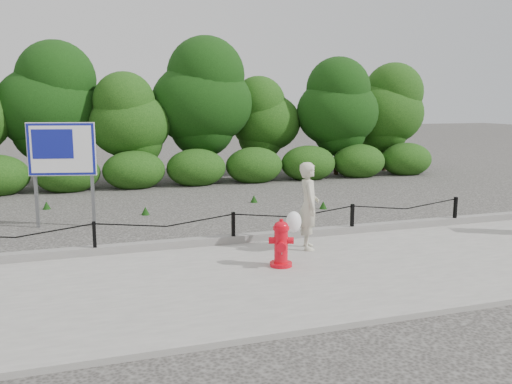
{
  "coord_description": "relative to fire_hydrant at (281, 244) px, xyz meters",
  "views": [
    {
      "loc": [
        -2.74,
        -9.51,
        2.74
      ],
      "look_at": [
        0.52,
        0.2,
        1.0
      ],
      "focal_mm": 38.0,
      "sensor_mm": 36.0,
      "label": 1
    }
  ],
  "objects": [
    {
      "name": "advertising_sign",
      "position": [
        -3.35,
        4.36,
        1.15
      ],
      "size": [
        1.4,
        0.41,
        2.28
      ],
      "rotation": [
        0.0,
        0.0,
        -0.23
      ],
      "color": "slate",
      "rests_on": "ground"
    },
    {
      "name": "ground",
      "position": [
        -0.34,
        1.61,
        -0.45
      ],
      "size": [
        90.0,
        90.0,
        0.0
      ],
      "primitive_type": "plane",
      "color": "#2D2B28",
      "rests_on": "ground"
    },
    {
      "name": "curb",
      "position": [
        -0.34,
        1.66,
        -0.3
      ],
      "size": [
        14.0,
        0.22,
        0.14
      ],
      "primitive_type": "cube",
      "color": "slate",
      "rests_on": "sidewalk"
    },
    {
      "name": "sidewalk",
      "position": [
        -0.34,
        -0.39,
        -0.41
      ],
      "size": [
        14.0,
        4.0,
        0.08
      ],
      "primitive_type": "cube",
      "color": "gray",
      "rests_on": "ground"
    },
    {
      "name": "fire_hydrant",
      "position": [
        0.0,
        0.0,
        0.0
      ],
      "size": [
        0.47,
        0.47,
        0.78
      ],
      "rotation": [
        0.0,
        0.0,
        -0.35
      ],
      "color": "red",
      "rests_on": "sidewalk"
    },
    {
      "name": "pedestrian",
      "position": [
        0.83,
        0.83,
        0.4
      ],
      "size": [
        0.75,
        0.66,
        1.58
      ],
      "rotation": [
        0.0,
        0.0,
        1.29
      ],
      "color": "#BAB7A0",
      "rests_on": "sidewalk"
    },
    {
      "name": "chain_barrier",
      "position": [
        -0.34,
        1.61,
        0.0
      ],
      "size": [
        10.06,
        0.06,
        0.6
      ],
      "color": "black",
      "rests_on": "sidewalk"
    },
    {
      "name": "treeline",
      "position": [
        -0.09,
        10.58,
        2.06
      ],
      "size": [
        20.25,
        3.58,
        4.77
      ],
      "color": "black",
      "rests_on": "ground"
    }
  ]
}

